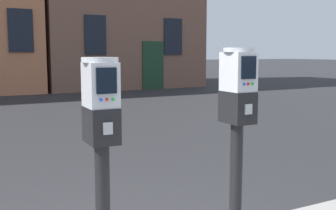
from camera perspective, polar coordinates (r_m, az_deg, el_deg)
parking_meter_near_kerb at (r=2.50m, az=-9.14°, el=-3.77°), size 0.22×0.26×1.44m
parking_meter_twin_adjacent at (r=2.98m, az=9.52°, el=-1.21°), size 0.22×0.26×1.50m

